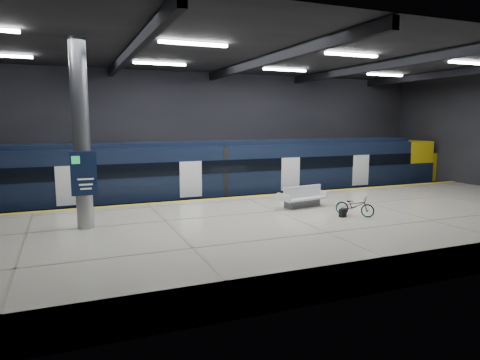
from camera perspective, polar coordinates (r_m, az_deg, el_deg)
ground at (r=20.27m, az=3.54°, el=-6.61°), size 30.00×30.00×0.00m
room_shell at (r=19.63m, az=3.67°, el=9.77°), size 30.10×16.10×8.05m
platform at (r=17.99m, az=7.04°, el=-6.73°), size 30.00×11.00×1.10m
safety_strip at (r=22.48m, az=0.51°, el=-2.26°), size 30.00×0.40×0.01m
rails at (r=25.19m, az=-1.92°, el=-3.53°), size 30.00×1.52×0.16m
train at (r=25.75m, az=2.88°, el=1.18°), size 29.40×2.84×3.79m
bench at (r=20.08m, az=8.29°, el=-2.59°), size 2.36×1.28×0.99m
bicycle at (r=18.64m, az=15.07°, el=-3.34°), size 1.44×1.65×0.86m
pannier_bag at (r=18.34m, az=13.54°, el=-4.28°), size 0.34×0.26×0.35m
info_column at (r=16.64m, az=-20.38°, el=5.30°), size 0.90×0.78×6.90m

